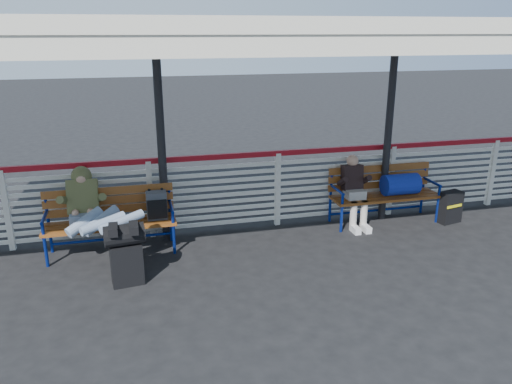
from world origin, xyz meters
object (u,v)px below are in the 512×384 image
object	(u,v)px
bench_left	(121,213)
suitcase_side	(450,207)
traveler_man	(97,215)
luggage_stack	(126,252)
bench_right	(392,187)
companion_person	(355,190)

from	to	relation	value
bench_left	suitcase_side	size ratio (longest dim) A/B	3.42
traveler_man	luggage_stack	bearing A→B (deg)	-63.30
bench_left	traveler_man	world-z (taller)	traveler_man
suitcase_side	luggage_stack	bearing A→B (deg)	176.67
bench_right	bench_left	bearing A→B (deg)	-178.35
bench_left	traveler_man	size ratio (longest dim) A/B	1.10
luggage_stack	bench_right	distance (m)	4.41
luggage_stack	bench_right	xyz separation A→B (m)	(4.25, 1.16, 0.16)
bench_left	traveler_man	distance (m)	0.47
traveler_man	suitcase_side	xyz separation A→B (m)	(5.52, 0.18, -0.43)
luggage_stack	companion_person	world-z (taller)	companion_person
luggage_stack	bench_left	world-z (taller)	bench_left
companion_person	bench_left	bearing A→B (deg)	-178.62
luggage_stack	companion_person	xyz separation A→B (m)	(3.57, 1.13, 0.16)
bench_right	traveler_man	xyz separation A→B (m)	(-4.59, -0.48, 0.10)
bench_left	bench_right	size ratio (longest dim) A/B	1.00
companion_person	suitcase_side	distance (m)	1.65
companion_person	suitcase_side	xyz separation A→B (m)	(1.60, -0.26, -0.33)
bench_right	companion_person	distance (m)	0.68
luggage_stack	bench_right	size ratio (longest dim) A/B	0.44
luggage_stack	companion_person	distance (m)	3.75
bench_left	suitcase_side	distance (m)	5.23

